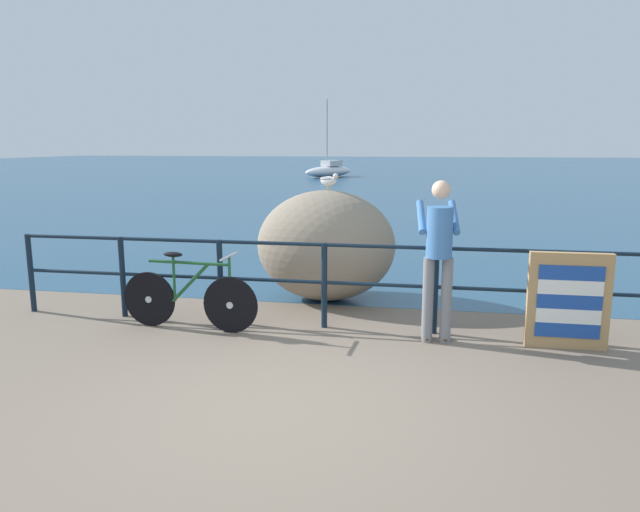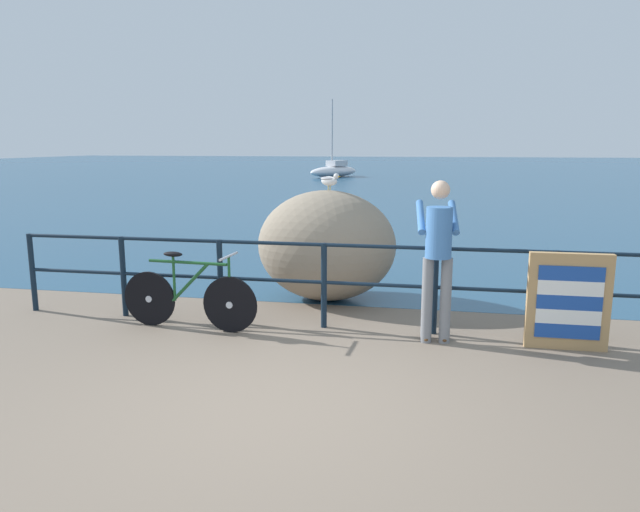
# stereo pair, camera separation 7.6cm
# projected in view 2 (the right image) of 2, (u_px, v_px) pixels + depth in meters

# --- Properties ---
(ground_plane) EXTENTS (120.00, 120.00, 0.10)m
(ground_plane) POSITION_uv_depth(u_px,v_px,m) (402.00, 198.00, 24.24)
(ground_plane) COLOR #756656
(sea_surface) EXTENTS (120.00, 90.00, 0.01)m
(sea_surface) POSITION_uv_depth(u_px,v_px,m) (419.00, 168.00, 51.40)
(sea_surface) COLOR navy
(sea_surface) RESTS_ON ground_plane
(promenade_railing) EXTENTS (7.79, 0.07, 1.02)m
(promenade_railing) POSITION_uv_depth(u_px,v_px,m) (324.00, 276.00, 6.93)
(promenade_railing) COLOR black
(promenade_railing) RESTS_ON ground_plane
(bicycle) EXTENTS (1.70, 0.48, 0.92)m
(bicycle) POSITION_uv_depth(u_px,v_px,m) (189.00, 297.00, 6.92)
(bicycle) COLOR black
(bicycle) RESTS_ON ground_plane
(person_at_railing) EXTENTS (0.49, 0.66, 1.78)m
(person_at_railing) POSITION_uv_depth(u_px,v_px,m) (438.00, 254.00, 6.35)
(person_at_railing) COLOR slate
(person_at_railing) RESTS_ON ground_plane
(folded_deckchair_stack) EXTENTS (0.84, 0.10, 1.04)m
(folded_deckchair_stack) POSITION_uv_depth(u_px,v_px,m) (568.00, 302.00, 6.21)
(folded_deckchair_stack) COLOR tan
(folded_deckchair_stack) RESTS_ON ground_plane
(breakwater_boulder_main) EXTENTS (1.92, 1.54, 1.53)m
(breakwater_boulder_main) POSITION_uv_depth(u_px,v_px,m) (327.00, 246.00, 8.18)
(breakwater_boulder_main) COLOR gray
(breakwater_boulder_main) RESTS_ON ground
(seagull) EXTENTS (0.33, 0.22, 0.23)m
(seagull) POSITION_uv_depth(u_px,v_px,m) (329.00, 180.00, 8.02)
(seagull) COLOR gold
(seagull) RESTS_ON breakwater_boulder_main
(sailboat) EXTENTS (3.29, 4.47, 4.90)m
(sailboat) POSITION_uv_depth(u_px,v_px,m) (334.00, 170.00, 38.22)
(sailboat) COLOR white
(sailboat) RESTS_ON sea_surface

